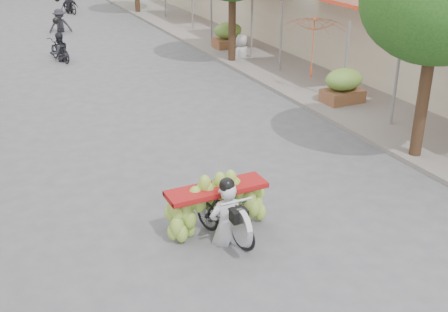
% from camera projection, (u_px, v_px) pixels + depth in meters
% --- Properties ---
extents(sidewalk_right, '(4.00, 60.00, 0.12)m').
position_uv_depth(sidewalk_right, '(256.00, 52.00, 23.28)').
color(sidewalk_right, slate).
rests_on(sidewalk_right, ground).
extents(produce_crate_mid, '(1.20, 0.88, 1.16)m').
position_uv_depth(produce_crate_mid, '(344.00, 83.00, 16.94)').
color(produce_crate_mid, brown).
rests_on(produce_crate_mid, ground).
extents(produce_crate_far, '(1.20, 0.88, 1.16)m').
position_uv_depth(produce_crate_far, '(228.00, 33.00, 23.52)').
color(produce_crate_far, brown).
rests_on(produce_crate_far, ground).
extents(banana_motorbike, '(2.20, 1.80, 2.19)m').
position_uv_depth(banana_motorbike, '(222.00, 202.00, 10.14)').
color(banana_motorbike, black).
rests_on(banana_motorbike, ground).
extents(market_umbrella, '(2.37, 2.37, 1.95)m').
position_uv_depth(market_umbrella, '(316.00, 16.00, 16.96)').
color(market_umbrella, '#BF4419').
rests_on(market_umbrella, ground).
extents(pedestrian, '(1.00, 0.83, 1.76)m').
position_uv_depth(pedestrian, '(242.00, 34.00, 21.94)').
color(pedestrian, silver).
rests_on(pedestrian, ground).
extents(bg_motorbike_a, '(0.91, 1.63, 1.95)m').
position_uv_depth(bg_motorbike_a, '(59.00, 42.00, 21.82)').
color(bg_motorbike_a, black).
rests_on(bg_motorbike_a, ground).
extents(bg_motorbike_b, '(1.13, 1.57, 1.95)m').
position_uv_depth(bg_motorbike_b, '(59.00, 14.00, 26.70)').
color(bg_motorbike_b, black).
rests_on(bg_motorbike_b, ground).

